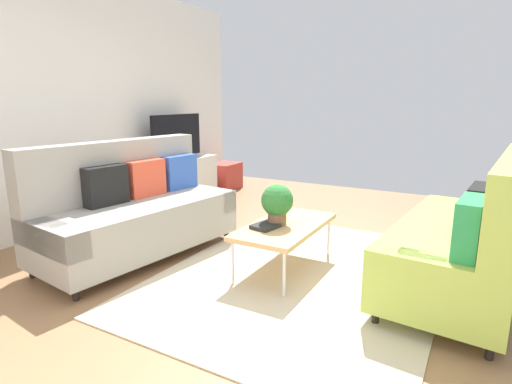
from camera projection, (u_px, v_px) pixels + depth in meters
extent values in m
plane|color=#936B47|center=(281.00, 275.00, 3.56)|extent=(7.68, 7.68, 0.00)
cube|color=white|center=(57.00, 103.00, 4.58)|extent=(6.40, 0.12, 2.90)
cube|color=beige|center=(303.00, 275.00, 3.55)|extent=(2.90, 2.20, 0.01)
cube|color=gray|center=(139.00, 224.00, 3.92)|extent=(1.99, 1.08, 0.44)
cube|color=gray|center=(115.00, 169.00, 3.99)|extent=(1.91, 0.45, 0.56)
cube|color=gray|center=(201.00, 197.00, 4.56)|extent=(0.31, 0.86, 0.22)
cube|color=gray|center=(50.00, 237.00, 3.23)|extent=(0.31, 0.86, 0.22)
cylinder|color=black|center=(226.00, 235.00, 4.46)|extent=(0.05, 0.05, 0.10)
cylinder|color=black|center=(76.00, 294.00, 3.10)|extent=(0.05, 0.05, 0.10)
cylinder|color=black|center=(183.00, 224.00, 4.86)|extent=(0.05, 0.05, 0.10)
cylinder|color=black|center=(32.00, 272.00, 3.50)|extent=(0.05, 0.05, 0.10)
cube|color=#3359B2|center=(179.00, 172.00, 4.44)|extent=(0.41, 0.19, 0.36)
cube|color=#D84C33|center=(146.00, 178.00, 4.08)|extent=(0.41, 0.19, 0.36)
cube|color=black|center=(106.00, 186.00, 3.73)|extent=(0.41, 0.19, 0.36)
cube|color=#A3BC4C|center=(457.00, 251.00, 3.23)|extent=(1.97, 1.01, 0.44)
cube|color=#A3BC4C|center=(435.00, 276.00, 2.52)|extent=(0.28, 0.85, 0.22)
cube|color=#A3BC4C|center=(473.00, 214.00, 3.89)|extent=(0.28, 0.85, 0.22)
cylinder|color=black|center=(375.00, 317.00, 2.77)|extent=(0.05, 0.05, 0.10)
cylinder|color=black|center=(432.00, 244.00, 4.17)|extent=(0.05, 0.05, 0.10)
cylinder|color=black|center=(490.00, 351.00, 2.40)|extent=(0.05, 0.05, 0.10)
cylinder|color=black|center=(510.00, 258.00, 3.80)|extent=(0.05, 0.05, 0.10)
cube|color=#288C4C|center=(470.00, 227.00, 2.52)|extent=(0.41, 0.18, 0.36)
cube|color=black|center=(479.00, 211.00, 2.88)|extent=(0.41, 0.18, 0.36)
cube|color=tan|center=(285.00, 226.00, 3.60)|extent=(1.10, 0.56, 0.04)
cylinder|color=silver|center=(233.00, 263.00, 3.33)|extent=(0.02, 0.02, 0.38)
cylinder|color=silver|center=(285.00, 230.00, 4.18)|extent=(0.02, 0.02, 0.38)
cylinder|color=silver|center=(284.00, 275.00, 3.11)|extent=(0.02, 0.02, 0.38)
cylinder|color=silver|center=(329.00, 237.00, 3.96)|extent=(0.02, 0.02, 0.38)
cube|color=silver|center=(178.00, 181.00, 6.02)|extent=(1.40, 0.44, 0.64)
cube|color=black|center=(178.00, 158.00, 5.93)|extent=(0.36, 0.20, 0.04)
cube|color=black|center=(177.00, 136.00, 5.86)|extent=(1.00, 0.05, 0.60)
cube|color=#B2382D|center=(225.00, 176.00, 6.93)|extent=(0.52, 0.40, 0.44)
cylinder|color=brown|center=(277.00, 219.00, 3.57)|extent=(0.16, 0.16, 0.11)
sphere|color=#2D7233|center=(277.00, 200.00, 3.54)|extent=(0.28, 0.28, 0.28)
cube|color=#262626|center=(266.00, 226.00, 3.49)|extent=(0.27, 0.22, 0.03)
cylinder|color=#33B29E|center=(145.00, 158.00, 5.46)|extent=(0.09, 0.09, 0.17)
cylinder|color=#B24C4C|center=(153.00, 156.00, 5.58)|extent=(0.11, 0.11, 0.20)
cylinder|color=purple|center=(166.00, 155.00, 5.68)|extent=(0.04, 0.04, 0.17)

